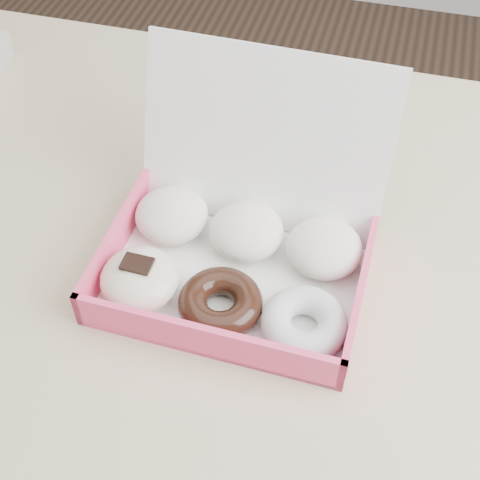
# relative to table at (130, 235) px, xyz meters

# --- Properties ---
(ground) EXTENTS (4.00, 4.00, 0.00)m
(ground) POSITION_rel_table_xyz_m (0.00, 0.00, -0.67)
(ground) COLOR black
(ground) RESTS_ON ground
(table) EXTENTS (1.20, 0.80, 0.75)m
(table) POSITION_rel_table_xyz_m (0.00, 0.00, 0.00)
(table) COLOR tan
(table) RESTS_ON ground
(donut_box) EXTENTS (0.32, 0.29, 0.22)m
(donut_box) POSITION_rel_table_xyz_m (0.18, -0.08, 0.11)
(donut_box) COLOR white
(donut_box) RESTS_ON table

